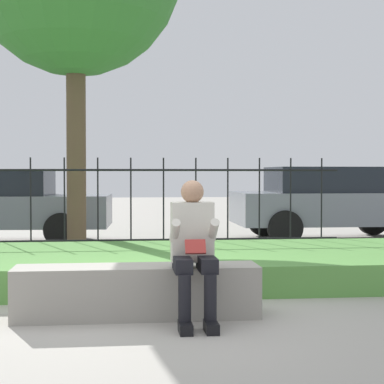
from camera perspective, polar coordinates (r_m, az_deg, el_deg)
The scene contains 6 objects.
ground_plane at distance 6.12m, azimuth -4.89°, elevation -11.02°, with size 60.00×60.00×0.00m, color #A8A399.
stone_bench at distance 6.08m, azimuth -4.89°, elevation -9.04°, with size 2.27×0.49×0.48m.
person_seated_reader at distance 5.76m, azimuth 0.14°, elevation -4.69°, with size 0.42×0.73×1.28m.
grass_berm at distance 8.15m, azimuth -5.26°, elevation -6.60°, with size 8.53×2.80×0.35m.
iron_fence at distance 9.89m, azimuth -5.45°, elevation -1.33°, with size 6.53×0.03×1.59m.
car_parked_right at distance 13.27m, azimuth 12.20°, elevation -0.80°, with size 3.94×2.02×1.47m.
Camera 1 is at (-0.14, -5.97, 1.34)m, focal length 60.00 mm.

